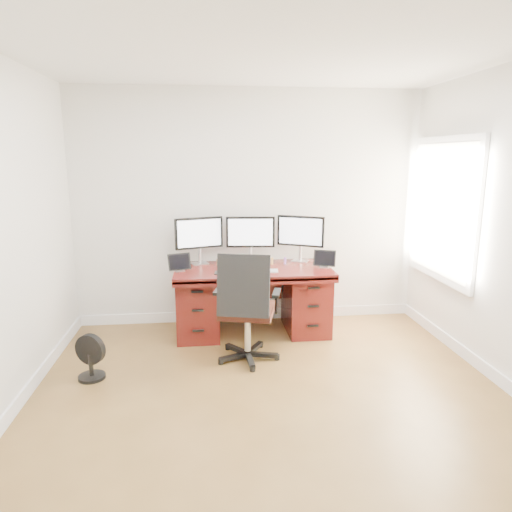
{
  "coord_description": "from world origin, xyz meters",
  "views": [
    {
      "loc": [
        -0.5,
        -3.01,
        1.94
      ],
      "look_at": [
        0.0,
        1.5,
        0.95
      ],
      "focal_mm": 32.0,
      "sensor_mm": 36.0,
      "label": 1
    }
  ],
  "objects": [
    {
      "name": "ground",
      "position": [
        0.0,
        0.0,
        0.0
      ],
      "size": [
        4.5,
        4.5,
        0.0
      ],
      "primitive_type": "plane",
      "color": "brown",
      "rests_on": "ground"
    },
    {
      "name": "back_wall",
      "position": [
        0.0,
        2.25,
        1.35
      ],
      "size": [
        4.0,
        0.1,
        2.7
      ],
      "primitive_type": "cube",
      "color": "silver",
      "rests_on": "ground"
    },
    {
      "name": "desk",
      "position": [
        0.0,
        1.83,
        0.4
      ],
      "size": [
        1.7,
        0.8,
        0.75
      ],
      "color": "#4C120F",
      "rests_on": "ground"
    },
    {
      "name": "office_chair",
      "position": [
        -0.14,
        1.09,
        0.36
      ],
      "size": [
        0.71,
        0.71,
        1.09
      ],
      "rotation": [
        0.0,
        0.0,
        -0.25
      ],
      "color": "black",
      "rests_on": "ground"
    },
    {
      "name": "floor_fan",
      "position": [
        -1.55,
        0.88,
        0.2
      ],
      "size": [
        0.28,
        0.24,
        0.41
      ],
      "rotation": [
        0.0,
        0.0,
        -0.4
      ],
      "color": "black",
      "rests_on": "ground"
    },
    {
      "name": "monitor_left",
      "position": [
        -0.58,
        2.07,
        1.09
      ],
      "size": [
        0.53,
        0.21,
        0.53
      ],
      "rotation": [
        0.0,
        0.0,
        0.32
      ],
      "color": "silver",
      "rests_on": "desk"
    },
    {
      "name": "monitor_center",
      "position": [
        -0.0,
        2.07,
        1.09
      ],
      "size": [
        0.55,
        0.16,
        0.53
      ],
      "rotation": [
        0.0,
        0.0,
        -0.1
      ],
      "color": "silver",
      "rests_on": "desk"
    },
    {
      "name": "monitor_right",
      "position": [
        0.58,
        2.07,
        1.09
      ],
      "size": [
        0.5,
        0.29,
        0.53
      ],
      "rotation": [
        0.0,
        0.0,
        -0.48
      ],
      "color": "silver",
      "rests_on": "desk"
    },
    {
      "name": "tablet_left",
      "position": [
        -0.79,
        1.75,
        0.84
      ],
      "size": [
        0.25,
        0.14,
        0.19
      ],
      "rotation": [
        0.0,
        0.0,
        0.31
      ],
      "color": "silver",
      "rests_on": "desk"
    },
    {
      "name": "tablet_right",
      "position": [
        0.79,
        1.75,
        0.84
      ],
      "size": [
        0.25,
        0.15,
        0.19
      ],
      "rotation": [
        0.0,
        0.0,
        -0.37
      ],
      "color": "silver",
      "rests_on": "desk"
    },
    {
      "name": "keyboard",
      "position": [
        -0.0,
        1.61,
        0.76
      ],
      "size": [
        0.29,
        0.17,
        0.01
      ],
      "primitive_type": "cube",
      "rotation": [
        0.0,
        0.0,
        -0.22
      ],
      "color": "white",
      "rests_on": "desk"
    },
    {
      "name": "trackpad",
      "position": [
        0.18,
        1.64,
        0.76
      ],
      "size": [
        0.15,
        0.15,
        0.01
      ],
      "primitive_type": "cube",
      "rotation": [
        0.0,
        0.0,
        -0.12
      ],
      "color": "silver",
      "rests_on": "desk"
    },
    {
      "name": "drawing_tablet",
      "position": [
        -0.31,
        1.61,
        0.76
      ],
      "size": [
        0.24,
        0.16,
        0.01
      ],
      "primitive_type": "cube",
      "rotation": [
        0.0,
        0.0,
        -0.11
      ],
      "color": "black",
      "rests_on": "desk"
    },
    {
      "name": "phone",
      "position": [
        0.0,
        1.8,
        0.76
      ],
      "size": [
        0.14,
        0.08,
        0.01
      ],
      "primitive_type": "cube",
      "rotation": [
        0.0,
        0.0,
        -0.07
      ],
      "color": "black",
      "rests_on": "desk"
    },
    {
      "name": "figurine_brown",
      "position": [
        -0.38,
        1.95,
        0.79
      ],
      "size": [
        0.03,
        0.03,
        0.08
      ],
      "color": "brown",
      "rests_on": "desk"
    },
    {
      "name": "figurine_orange",
      "position": [
        -0.27,
        1.95,
        0.79
      ],
      "size": [
        0.03,
        0.03,
        0.08
      ],
      "color": "#FE8858",
      "rests_on": "desk"
    },
    {
      "name": "figurine_blue",
      "position": [
        -0.12,
        1.95,
        0.79
      ],
      "size": [
        0.03,
        0.03,
        0.08
      ],
      "color": "#6798F2",
      "rests_on": "desk"
    },
    {
      "name": "figurine_pink",
      "position": [
        0.12,
        1.95,
        0.79
      ],
      "size": [
        0.03,
        0.03,
        0.08
      ],
      "color": "pink",
      "rests_on": "desk"
    },
    {
      "name": "figurine_yellow",
      "position": [
        0.23,
        1.95,
        0.79
      ],
      "size": [
        0.03,
        0.03,
        0.08
      ],
      "color": "tan",
      "rests_on": "desk"
    },
    {
      "name": "figurine_purple",
      "position": [
        0.38,
        1.95,
        0.79
      ],
      "size": [
        0.03,
        0.03,
        0.08
      ],
      "color": "#9D66CC",
      "rests_on": "desk"
    }
  ]
}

